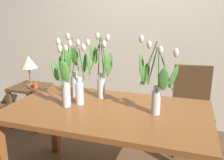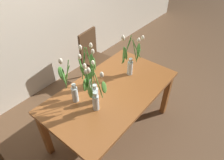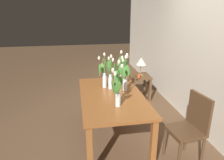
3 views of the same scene
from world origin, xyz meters
The scene contains 9 objects.
ground_plane centered at (0.00, 0.00, 0.00)m, with size 18.00×18.00×0.00m, color brown.
room_wall_rear centered at (0.00, 1.50, 1.35)m, with size 9.00×0.10×2.70m, color beige.
dining_table centered at (0.00, 0.00, 0.65)m, with size 1.60×0.90×0.74m.
tulip_vase_0 centered at (-0.34, -0.06, 0.94)m, with size 0.20×0.20×0.55m.
tulip_vase_1 centered at (0.37, 0.01, 0.97)m, with size 0.31×0.19×0.58m.
tulip_vase_2 centered at (-0.40, 0.22, 0.93)m, with size 0.15×0.19×0.56m.
tulip_vase_3 centered at (-0.14, 0.22, 0.98)m, with size 0.24×0.16×0.57m.
tulip_vase_4 centered at (-0.26, 0.03, 0.93)m, with size 0.21×0.17×0.53m.
dining_chair centered at (0.65, 0.92, 0.52)m, with size 0.44×0.44×0.93m.
Camera 2 is at (-1.31, -1.07, 2.28)m, focal length 31.69 mm.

